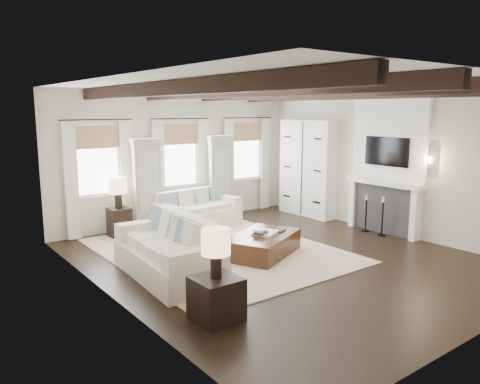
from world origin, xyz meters
TOP-DOWN VIEW (x-y plane):
  - ground at (0.00, 0.00)m, footprint 7.50×7.50m
  - room_shell at (0.75, 0.90)m, footprint 6.54×7.54m
  - area_rug at (-0.67, 1.11)m, footprint 3.95×4.88m
  - sofa_back at (0.08, 3.07)m, footprint 2.13×1.15m
  - sofa_left at (-2.07, 0.42)m, footprint 1.22×2.41m
  - ottoman at (-0.15, 0.36)m, footprint 1.82×1.53m
  - tray at (-0.06, 0.36)m, footprint 0.61×0.55m
  - book_lower at (-0.23, 0.31)m, footprint 0.32×0.29m
  - book_upper at (-0.20, 0.35)m, footprint 0.27×0.25m
  - book_loose at (0.29, 0.35)m, footprint 0.29×0.26m
  - side_table_front at (-2.43, -1.42)m, footprint 0.59×0.59m
  - lamp_front at (-2.43, -1.42)m, footprint 0.38×0.38m
  - side_table_back at (-1.80, 3.24)m, footprint 0.44×0.44m
  - lamp_back at (-1.80, 3.24)m, footprint 0.39×0.39m
  - candlestick_near at (2.90, -0.15)m, footprint 0.17×0.17m
  - candlestick_far at (2.90, 0.30)m, footprint 0.17×0.17m

SIDE VIEW (x-z plane):
  - ground at x=0.00m, z-range 0.00..0.00m
  - area_rug at x=-0.67m, z-range 0.00..0.02m
  - ottoman at x=-0.15m, z-range 0.00..0.41m
  - side_table_front at x=-2.43m, z-range 0.00..0.59m
  - side_table_back at x=-1.80m, z-range 0.00..0.65m
  - sofa_back at x=0.08m, z-range -0.09..0.79m
  - candlestick_far at x=2.90m, z-range -0.07..0.77m
  - candlestick_near at x=2.90m, z-range -0.07..0.79m
  - sofa_left at x=-2.07m, z-range -0.09..0.92m
  - book_loose at x=0.29m, z-range 0.41..0.44m
  - tray at x=-0.06m, z-range 0.41..0.45m
  - book_lower at x=-0.23m, z-range 0.45..0.49m
  - book_upper at x=-0.20m, z-range 0.49..0.52m
  - lamp_front at x=-2.43m, z-range 0.70..1.37m
  - lamp_back at x=-1.80m, z-range 0.77..1.45m
  - room_shell at x=0.75m, z-range 0.28..3.50m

